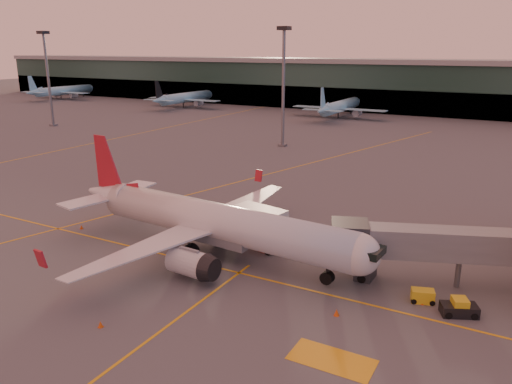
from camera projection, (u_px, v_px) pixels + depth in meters
The scene contains 15 objects.
ground at pixel (166, 282), 46.97m from camera, with size 600.00×600.00×0.00m, color #4C4F54.
taxi_markings at pixel (294, 173), 87.78m from camera, with size 100.12×173.00×0.01m.
terminal at pixel (439, 87), 163.77m from camera, with size 400.00×20.00×17.60m.
mast_west_far at pixel (48, 72), 136.75m from camera, with size 2.40×2.40×25.60m.
mast_west_near at pixel (283, 78), 107.62m from camera, with size 2.40×2.40×25.60m.
distant_aircraft_row at pixel (352, 118), 155.95m from camera, with size 290.00×34.00×13.00m.
main_airplane at pixel (211, 222), 52.19m from camera, with size 37.51×33.83×11.32m.
jet_bridge at pixel (477, 248), 44.86m from camera, with size 23.75×11.40×5.68m.
catering_truck at pixel (261, 225), 54.52m from camera, with size 6.22×3.69×4.53m.
gpu_cart at pixel (423, 296), 43.11m from camera, with size 2.22×1.72×1.15m.
pushback_tug at pixel (459, 308), 40.99m from camera, with size 3.28×2.60×1.49m.
cone_nose at pixel (422, 302), 42.83m from camera, with size 0.41×0.41×0.53m.
cone_tail at pixel (81, 227), 60.67m from camera, with size 0.39×0.39×0.50m.
cone_wing_right at pixel (100, 324), 39.30m from camera, with size 0.42×0.42×0.53m.
cone_fwd at pixel (337, 312), 40.99m from camera, with size 0.46×0.46×0.59m.
Camera 1 is at (28.06, -33.35, 21.22)m, focal length 35.00 mm.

